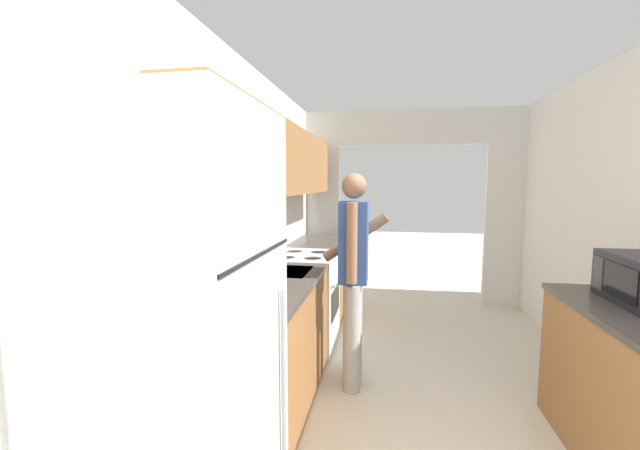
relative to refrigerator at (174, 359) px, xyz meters
The scene contains 6 objects.
wall_left 1.61m from the refrigerator, 101.10° to the left, with size 0.38×6.86×2.50m.
wall_far_with_doorway 4.15m from the refrigerator, 75.28° to the left, with size 3.16×0.06×2.50m.
counter_left 2.06m from the refrigerator, 91.05° to the left, with size 0.62×3.42×0.88m.
refrigerator is the anchor object (origin of this frame).
range_oven 2.38m from the refrigerator, 90.70° to the left, with size 0.66×0.74×1.02m.
person 1.71m from the refrigerator, 72.37° to the left, with size 0.52×0.37×1.63m.
Camera 1 is at (-0.28, -0.76, 1.56)m, focal length 22.00 mm.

